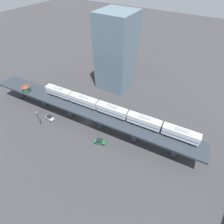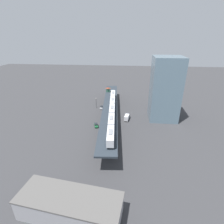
{
  "view_description": "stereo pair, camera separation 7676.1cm",
  "coord_description": "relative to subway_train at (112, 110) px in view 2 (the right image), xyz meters",
  "views": [
    {
      "loc": [
        38.94,
        36.17,
        54.01
      ],
      "look_at": [
        -2.24,
        10.93,
        9.26
      ],
      "focal_mm": 28.0,
      "sensor_mm": 36.0,
      "label": 1
    },
    {
      "loc": [
        -10.56,
        94.34,
        46.36
      ],
      "look_at": [
        -2.24,
        10.93,
        9.26
      ],
      "focal_mm": 28.0,
      "sensor_mm": 36.0,
      "label": 2
    }
  ],
  "objects": [
    {
      "name": "delivery_truck",
      "position": [
        -7.87,
        -10.55,
        -8.54
      ],
      "size": [
        3.38,
        7.47,
        3.2
      ],
      "color": "#333338",
      "rests_on": "ground"
    },
    {
      "name": "street_car_green",
      "position": [
        8.79,
        -0.09,
        -9.36
      ],
      "size": [
        3.11,
        4.74,
        1.89
      ],
      "color": "#1E6638",
      "rests_on": "ground"
    },
    {
      "name": "ground_plane",
      "position": [
        2.24,
        -10.93,
        -10.3
      ],
      "size": [
        400.0,
        400.0,
        0.0
      ],
      "primitive_type": "plane",
      "color": "#38383A"
    },
    {
      "name": "warehouse_building",
      "position": [
        6.45,
        51.36,
        -6.89
      ],
      "size": [
        29.64,
        13.8,
        6.8
      ],
      "color": "#99999E",
      "rests_on": "ground"
    },
    {
      "name": "street_lamp",
      "position": [
        13.62,
        -27.05,
        -6.2
      ],
      "size": [
        0.44,
        0.44,
        6.94
      ],
      "color": "black",
      "rests_on": "ground"
    },
    {
      "name": "office_tower",
      "position": [
        -28.9,
        -15.3,
        7.7
      ],
      "size": [
        16.0,
        16.0,
        36.0
      ],
      "color": "slate",
      "rests_on": "ground"
    },
    {
      "name": "signal_hut",
      "position": [
        6.9,
        -40.3,
        -0.74
      ],
      "size": [
        3.46,
        3.46,
        3.4
      ],
      "color": "#33604C",
      "rests_on": "elevated_viaduct"
    },
    {
      "name": "elevated_viaduct",
      "position": [
        2.25,
        -11.11,
        -3.64
      ],
      "size": [
        15.4,
        92.37,
        7.76
      ],
      "color": "#283039",
      "rests_on": "ground"
    },
    {
      "name": "subway_train",
      "position": [
        0.0,
        0.0,
        0.0
      ],
      "size": [
        7.58,
        62.43,
        4.45
      ],
      "color": "silver",
      "rests_on": "elevated_viaduct"
    },
    {
      "name": "street_car_silver",
      "position": [
        9.54,
        -25.86,
        -9.36
      ],
      "size": [
        2.37,
        4.59,
        1.89
      ],
      "color": "#B7BABF",
      "rests_on": "ground"
    }
  ]
}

